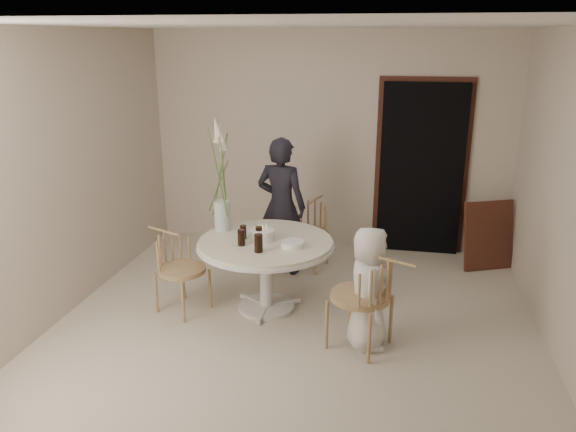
% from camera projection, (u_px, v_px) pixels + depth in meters
% --- Properties ---
extents(ground, '(4.50, 4.50, 0.00)m').
position_uv_depth(ground, '(296.00, 323.00, 5.34)').
color(ground, beige).
rests_on(ground, ground).
extents(room_shell, '(4.50, 4.50, 4.50)m').
position_uv_depth(room_shell, '(297.00, 156.00, 4.85)').
color(room_shell, white).
rests_on(room_shell, ground).
extents(doorway, '(1.00, 0.10, 2.10)m').
position_uv_depth(doorway, '(421.00, 170.00, 6.85)').
color(doorway, black).
rests_on(doorway, ground).
extents(door_trim, '(1.12, 0.03, 2.22)m').
position_uv_depth(door_trim, '(421.00, 164.00, 6.87)').
color(door_trim, '#522F1C').
rests_on(door_trim, ground).
extents(table, '(1.33, 1.33, 0.73)m').
position_uv_depth(table, '(266.00, 251.00, 5.45)').
color(table, silver).
rests_on(table, ground).
extents(picture_frame, '(0.63, 0.41, 0.80)m').
position_uv_depth(picture_frame, '(489.00, 235.00, 6.51)').
color(picture_frame, '#522F1C').
rests_on(picture_frame, ground).
extents(chair_far, '(0.51, 0.53, 0.79)m').
position_uv_depth(chair_far, '(311.00, 223.00, 6.60)').
color(chair_far, '#A38A58').
rests_on(chair_far, ground).
extents(chair_right, '(0.65, 0.63, 0.89)m').
position_uv_depth(chair_right, '(374.00, 289.00, 4.72)').
color(chair_right, '#A38A58').
rests_on(chair_right, ground).
extents(chair_left, '(0.59, 0.57, 0.81)m').
position_uv_depth(chair_left, '(173.00, 259.00, 5.51)').
color(chair_left, '#A38A58').
rests_on(chair_left, ground).
extents(girl, '(0.63, 0.47, 1.57)m').
position_uv_depth(girl, '(281.00, 206.00, 6.31)').
color(girl, black).
rests_on(girl, ground).
extents(boy, '(0.44, 0.59, 1.10)m').
position_uv_depth(boy, '(368.00, 288.00, 4.80)').
color(boy, silver).
rests_on(boy, ground).
extents(birthday_cake, '(0.23, 0.23, 0.16)m').
position_uv_depth(birthday_cake, '(262.00, 235.00, 5.40)').
color(birthday_cake, white).
rests_on(birthday_cake, table).
extents(cola_tumbler_a, '(0.07, 0.07, 0.15)m').
position_uv_depth(cola_tumbler_a, '(241.00, 238.00, 5.27)').
color(cola_tumbler_a, black).
rests_on(cola_tumbler_a, table).
extents(cola_tumbler_b, '(0.08, 0.08, 0.17)m').
position_uv_depth(cola_tumbler_b, '(258.00, 243.00, 5.10)').
color(cola_tumbler_b, black).
rests_on(cola_tumbler_b, table).
extents(cola_tumbler_c, '(0.07, 0.07, 0.13)m').
position_uv_depth(cola_tumbler_c, '(243.00, 232.00, 5.44)').
color(cola_tumbler_c, black).
rests_on(cola_tumbler_c, table).
extents(cola_tumbler_d, '(0.09, 0.09, 0.14)m').
position_uv_depth(cola_tumbler_d, '(259.00, 234.00, 5.38)').
color(cola_tumbler_d, black).
rests_on(cola_tumbler_d, table).
extents(plate_stack, '(0.26, 0.26, 0.05)m').
position_uv_depth(plate_stack, '(292.00, 244.00, 5.24)').
color(plate_stack, white).
rests_on(plate_stack, table).
extents(flower_vase, '(0.16, 0.16, 1.15)m').
position_uv_depth(flower_vase, '(221.00, 191.00, 5.58)').
color(flower_vase, silver).
rests_on(flower_vase, table).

